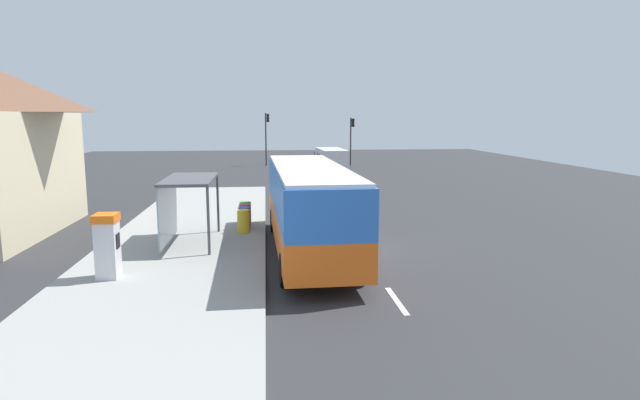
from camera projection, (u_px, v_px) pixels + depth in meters
The scene contains 21 objects.
ground_plane at pixel (317, 195), 34.16m from camera, with size 56.00×92.00×0.04m, color #2D2D30.
sidewalk_platform at pixel (189, 238), 21.71m from camera, with size 6.20×30.00×0.18m, color #999993.
lane_stripe_seg_0 at pixel (397, 301), 14.53m from camera, with size 0.16×2.20×0.01m, color silver.
lane_stripe_seg_1 at pixel (363, 254), 19.44m from camera, with size 0.16×2.20×0.01m, color silver.
lane_stripe_seg_2 at pixel (344, 226), 24.36m from camera, with size 0.16×2.20×0.01m, color silver.
lane_stripe_seg_3 at pixel (330, 208), 29.27m from camera, with size 0.16×2.20×0.01m, color silver.
lane_stripe_seg_4 at pixel (321, 195), 34.18m from camera, with size 0.16×2.20×0.01m, color silver.
lane_stripe_seg_5 at pixel (314, 185), 39.10m from camera, with size 0.16×2.20×0.01m, color silver.
lane_stripe_seg_6 at pixel (309, 177), 44.01m from camera, with size 0.16×2.20×0.01m, color silver.
lane_stripe_seg_7 at pixel (304, 171), 48.93m from camera, with size 0.16×2.20×0.01m, color silver.
bus at pixel (309, 204), 19.32m from camera, with size 2.79×11.07×3.21m.
white_van at pixel (332, 160), 44.38m from camera, with size 2.24×5.29×2.30m.
sedan_near at pixel (323, 160), 52.02m from camera, with size 1.90×4.43×1.52m.
ticket_machine at pixel (107, 245), 15.89m from camera, with size 0.66×0.76×1.94m.
recycling_bin_yellow at pixel (244, 221), 22.24m from camera, with size 0.52×0.52×0.95m, color yellow.
recycling_bin_blue at pixel (244, 218), 22.93m from camera, with size 0.52×0.52×0.95m, color blue.
recycling_bin_red at pixel (245, 215), 23.61m from camera, with size 0.52×0.52×0.95m, color red.
recycling_bin_green at pixel (245, 212), 24.30m from camera, with size 0.52×0.52×0.95m, color green.
traffic_light_near_side at pixel (352, 134), 54.31m from camera, with size 0.49×0.28×4.83m.
traffic_light_far_side at pixel (267, 131), 54.19m from camera, with size 0.49×0.28×5.30m.
bus_shelter at pixel (182, 193), 20.14m from camera, with size 1.80×4.00×2.50m.
Camera 1 is at (-3.23, -19.64, 4.97)m, focal length 30.00 mm.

